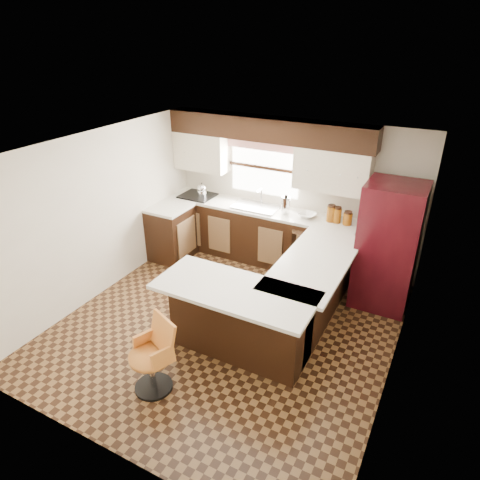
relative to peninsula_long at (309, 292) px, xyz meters
The scene contains 30 objects.
floor 1.18m from the peninsula_long, 145.22° to the right, with size 4.40×4.40×0.00m, color #49301A.
ceiling 2.24m from the peninsula_long, 145.22° to the right, with size 4.40×4.40×0.00m, color silver.
wall_back 1.96m from the peninsula_long, 119.74° to the left, with size 4.40×4.40×0.00m, color beige.
wall_front 3.06m from the peninsula_long, 107.67° to the right, with size 4.40×4.40×0.00m, color beige.
wall_left 3.15m from the peninsula_long, 168.23° to the right, with size 4.40×4.40×0.00m, color beige.
wall_right 1.55m from the peninsula_long, 27.51° to the right, with size 4.40×4.40×0.00m, color beige.
base_cab_back 1.86m from the peninsula_long, 136.64° to the left, with size 3.30×0.60×0.90m, color black.
base_cab_left 2.77m from the peninsula_long, 166.97° to the left, with size 0.60×0.70×0.90m, color black.
counter_back 1.92m from the peninsula_long, 136.64° to the left, with size 3.30×0.60×0.04m, color silver.
counter_left 2.81m from the peninsula_long, 166.97° to the left, with size 0.60×0.70×0.04m, color silver.
soffit 2.60m from the peninsula_long, 132.88° to the left, with size 3.40×0.35×0.36m, color black.
upper_cab_left 3.15m from the peninsula_long, 150.95° to the left, with size 0.94×0.35×0.64m, color beige.
upper_cab_right 1.90m from the peninsula_long, 98.93° to the left, with size 1.14×0.35×0.64m, color beige.
window_pane 2.36m from the peninsula_long, 132.00° to the left, with size 1.20×0.02×0.90m, color white.
valance 2.54m from the peninsula_long, 132.74° to the left, with size 1.30×0.06×0.18m, color #D19B93.
sink 1.95m from the peninsula_long, 138.13° to the left, with size 0.75×0.45×0.03m, color #B2B2B7.
dishwasher 1.05m from the peninsula_long, 109.47° to the left, with size 0.58×0.03×0.78m, color black.
cooktop 2.89m from the peninsula_long, 153.80° to the left, with size 0.58×0.50×0.03m, color black.
peninsula_long is the anchor object (origin of this frame).
peninsula_return 1.11m from the peninsula_long, 118.30° to the right, with size 1.65×0.60×0.90m, color black.
counter_pen_long 0.48m from the peninsula_long, ahead, with size 0.84×1.95×0.04m, color silver.
counter_pen_return 1.29m from the peninsula_long, 117.10° to the right, with size 1.89×0.84×0.04m, color silver.
refrigerator 1.30m from the peninsula_long, 49.39° to the left, with size 0.78×0.75×1.81m, color #390910.
bar_chair 2.27m from the peninsula_long, 118.55° to the right, with size 0.46×0.46×0.87m, color orange, non-canonical shape.
kettle 2.83m from the peninsula_long, 152.90° to the left, with size 0.18×0.18×0.24m, color silver, non-canonical shape.
percolator 1.68m from the peninsula_long, 124.86° to the left, with size 0.14×0.14×0.27m, color silver.
mixing_bowl 1.47m from the peninsula_long, 112.12° to the left, with size 0.26×0.26×0.06m, color white.
canister_large 1.44m from the peninsula_long, 96.46° to the left, with size 0.13×0.13×0.24m, color brown.
canister_med 1.43m from the peninsula_long, 92.24° to the left, with size 0.12×0.12×0.23m, color brown.
canister_small 1.43m from the peninsula_long, 85.03° to the left, with size 0.14×0.14×0.18m, color brown.
Camera 1 is at (2.33, -4.06, 3.62)m, focal length 32.00 mm.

